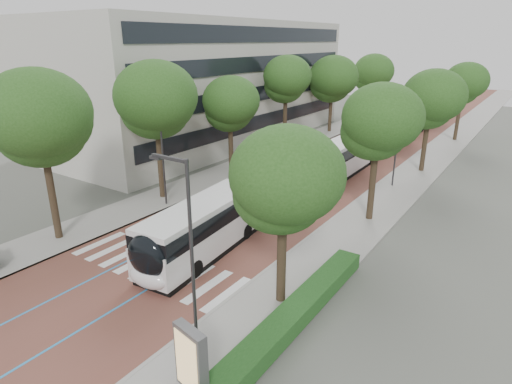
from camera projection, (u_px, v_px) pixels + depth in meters
ground at (140, 273)px, 23.19m from camera, size 160.00×160.00×0.00m
road at (383, 139)px, 54.32m from camera, size 11.00×140.00×0.02m
sidewalk_left at (329, 131)px, 58.27m from camera, size 4.00×140.00×0.12m
sidewalk_right at (446, 146)px, 50.33m from camera, size 4.00×140.00×0.12m
kerb_left at (342, 133)px, 57.26m from camera, size 0.20×140.00×0.14m
kerb_right at (429, 144)px, 51.34m from camera, size 0.20×140.00×0.14m
zebra_crossing at (156, 266)px, 23.85m from camera, size 10.55×3.60×0.01m
lane_line_left at (371, 137)px, 55.16m from camera, size 0.12×126.00×0.01m
lane_line_right at (396, 140)px, 53.46m from camera, size 0.12×126.00×0.01m
office_building at (202, 81)px, 52.92m from camera, size 18.11×40.00×14.00m
hedge at (285, 324)px, 18.20m from camera, size 1.20×14.00×0.80m
streetlight_near at (188, 245)px, 15.72m from camera, size 1.82×0.20×8.00m
streetlight_far at (396, 131)px, 35.18m from camera, size 1.82×0.20×8.00m
lamp_post_left at (163, 153)px, 31.25m from camera, size 0.14×0.14×8.00m
trees_left at (277, 89)px, 45.18m from camera, size 6.40×61.16×10.04m
trees_right at (414, 111)px, 34.45m from camera, size 5.61×47.06×8.95m
lead_bus at (237, 208)px, 27.77m from camera, size 4.18×18.55×3.20m
bus_queued_0 at (344, 156)px, 39.90m from camera, size 2.68×12.43×3.20m
bus_queued_1 at (388, 132)px, 50.12m from camera, size 2.66×12.42×3.20m
bus_queued_2 at (419, 116)px, 60.95m from camera, size 3.30×12.53×3.20m
bus_queued_3 at (440, 105)px, 70.73m from camera, size 2.93×12.47×3.20m
ad_panel at (191, 363)px, 14.40m from camera, size 1.46×0.66×2.93m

